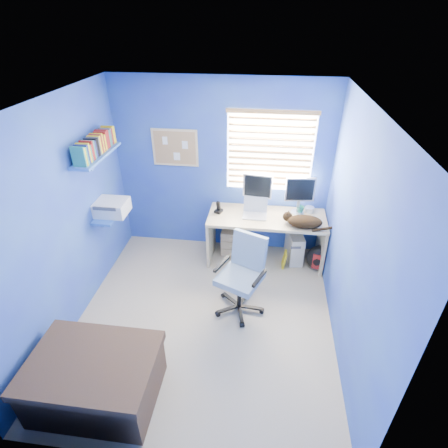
# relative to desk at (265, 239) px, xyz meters

# --- Properties ---
(floor) EXTENTS (3.00, 3.20, 0.00)m
(floor) POSITION_rel_desk_xyz_m (-0.67, -1.26, -0.37)
(floor) COLOR tan
(floor) RESTS_ON ground
(ceiling) EXTENTS (3.00, 3.20, 0.00)m
(ceiling) POSITION_rel_desk_xyz_m (-0.67, -1.26, 2.13)
(ceiling) COLOR white
(ceiling) RESTS_ON wall_back
(wall_back) EXTENTS (3.00, 0.01, 2.50)m
(wall_back) POSITION_rel_desk_xyz_m (-0.67, 0.34, 0.88)
(wall_back) COLOR #2536B6
(wall_back) RESTS_ON ground
(wall_front) EXTENTS (3.00, 0.01, 2.50)m
(wall_front) POSITION_rel_desk_xyz_m (-0.67, -2.86, 0.88)
(wall_front) COLOR #2536B6
(wall_front) RESTS_ON ground
(wall_left) EXTENTS (0.01, 3.20, 2.50)m
(wall_left) POSITION_rel_desk_xyz_m (-2.17, -1.26, 0.88)
(wall_left) COLOR #2536B6
(wall_left) RESTS_ON ground
(wall_right) EXTENTS (0.01, 3.20, 2.50)m
(wall_right) POSITION_rel_desk_xyz_m (0.83, -1.26, 0.88)
(wall_right) COLOR #2536B6
(wall_right) RESTS_ON ground
(desk) EXTENTS (1.62, 0.65, 0.74)m
(desk) POSITION_rel_desk_xyz_m (0.00, 0.00, 0.00)
(desk) COLOR tan
(desk) RESTS_ON floor
(laptop) EXTENTS (0.33, 0.26, 0.22)m
(laptop) POSITION_rel_desk_xyz_m (-0.17, -0.01, 0.48)
(laptop) COLOR silver
(laptop) RESTS_ON desk
(monitor_left) EXTENTS (0.41, 0.18, 0.54)m
(monitor_left) POSITION_rel_desk_xyz_m (-0.16, 0.19, 0.64)
(monitor_left) COLOR silver
(monitor_left) RESTS_ON desk
(monitor_right) EXTENTS (0.41, 0.17, 0.54)m
(monitor_right) POSITION_rel_desk_xyz_m (0.42, 0.16, 0.64)
(monitor_right) COLOR silver
(monitor_right) RESTS_ON desk
(phone) EXTENTS (0.12, 0.14, 0.17)m
(phone) POSITION_rel_desk_xyz_m (-0.68, 0.03, 0.45)
(phone) COLOR black
(phone) RESTS_ON desk
(mug) EXTENTS (0.10, 0.09, 0.10)m
(mug) POSITION_rel_desk_xyz_m (0.45, 0.16, 0.42)
(mug) COLOR #1F7A69
(mug) RESTS_ON desk
(cd_spindle) EXTENTS (0.13, 0.13, 0.07)m
(cd_spindle) POSITION_rel_desk_xyz_m (0.59, 0.21, 0.41)
(cd_spindle) COLOR silver
(cd_spindle) RESTS_ON desk
(cat) EXTENTS (0.51, 0.38, 0.16)m
(cat) POSITION_rel_desk_xyz_m (0.49, -0.21, 0.45)
(cat) COLOR black
(cat) RESTS_ON desk
(tower_pc) EXTENTS (0.26, 0.47, 0.45)m
(tower_pc) POSITION_rel_desk_xyz_m (0.43, 0.08, -0.14)
(tower_pc) COLOR beige
(tower_pc) RESTS_ON floor
(drawer_boxes) EXTENTS (0.35, 0.28, 0.41)m
(drawer_boxes) POSITION_rel_desk_xyz_m (-0.47, 0.13, -0.17)
(drawer_boxes) COLOR tan
(drawer_boxes) RESTS_ON floor
(yellow_book) EXTENTS (0.03, 0.17, 0.24)m
(yellow_book) POSITION_rel_desk_xyz_m (0.29, -0.12, -0.25)
(yellow_book) COLOR yellow
(yellow_book) RESTS_ON floor
(backpack) EXTENTS (0.36, 0.30, 0.39)m
(backpack) POSITION_rel_desk_xyz_m (0.76, -0.12, -0.18)
(backpack) COLOR black
(backpack) RESTS_ON floor
(bed_corner) EXTENTS (1.10, 0.78, 0.53)m
(bed_corner) POSITION_rel_desk_xyz_m (-1.49, -2.36, -0.11)
(bed_corner) COLOR brown
(bed_corner) RESTS_ON floor
(office_chair) EXTENTS (0.75, 0.75, 0.98)m
(office_chair) POSITION_rel_desk_xyz_m (-0.26, -1.00, -0.00)
(office_chair) COLOR black
(office_chair) RESTS_ON floor
(window_blinds) EXTENTS (1.15, 0.05, 1.10)m
(window_blinds) POSITION_rel_desk_xyz_m (-0.02, 0.31, 1.18)
(window_blinds) COLOR white
(window_blinds) RESTS_ON ground
(corkboard) EXTENTS (0.64, 0.02, 0.52)m
(corkboard) POSITION_rel_desk_xyz_m (-1.32, 0.33, 1.18)
(corkboard) COLOR tan
(corkboard) RESTS_ON ground
(wall_shelves) EXTENTS (0.42, 0.90, 1.05)m
(wall_shelves) POSITION_rel_desk_xyz_m (-2.02, -0.51, 1.06)
(wall_shelves) COLOR blue
(wall_shelves) RESTS_ON ground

